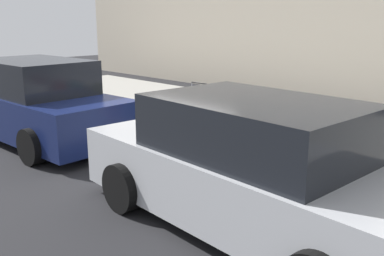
# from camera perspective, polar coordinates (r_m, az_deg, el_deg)

# --- Properties ---
(ground_plane) EXTENTS (40.00, 40.00, 0.00)m
(ground_plane) POSITION_cam_1_polar(r_m,az_deg,el_deg) (8.66, -5.25, -2.05)
(ground_plane) COLOR black
(sidewalk_curb) EXTENTS (18.00, 5.00, 0.14)m
(sidewalk_curb) POSITION_cam_1_polar(r_m,az_deg,el_deg) (10.36, 5.46, 1.03)
(sidewalk_curb) COLOR #9E9B93
(sidewalk_curb) RESTS_ON ground_plane
(suitcase_maroon_0) EXTENTS (0.43, 0.26, 0.95)m
(suitcase_maroon_0) POSITION_cam_1_polar(r_m,az_deg,el_deg) (6.85, 20.20, -3.07)
(suitcase_maroon_0) COLOR maroon
(suitcase_maroon_0) RESTS_ON sidewalk_curb
(suitcase_silver_1) EXTENTS (0.43, 0.23, 0.76)m
(suitcase_silver_1) POSITION_cam_1_polar(r_m,az_deg,el_deg) (7.11, 16.47, -2.09)
(suitcase_silver_1) COLOR #9EA0A8
(suitcase_silver_1) RESTS_ON sidewalk_curb
(suitcase_red_2) EXTENTS (0.50, 0.21, 0.70)m
(suitcase_red_2) POSITION_cam_1_polar(r_m,az_deg,el_deg) (7.35, 12.40, -1.53)
(suitcase_red_2) COLOR red
(suitcase_red_2) RESTS_ON sidewalk_curb
(suitcase_teal_3) EXTENTS (0.47, 0.25, 0.75)m
(suitcase_teal_3) POSITION_cam_1_polar(r_m,az_deg,el_deg) (7.66, 8.70, -0.55)
(suitcase_teal_3) COLOR #0F606B
(suitcase_teal_3) RESTS_ON sidewalk_curb
(suitcase_black_4) EXTENTS (0.41, 0.27, 0.66)m
(suitcase_black_4) POSITION_cam_1_polar(r_m,az_deg,el_deg) (7.94, 5.27, -0.26)
(suitcase_black_4) COLOR black
(suitcase_black_4) RESTS_ON sidewalk_curb
(suitcase_olive_5) EXTENTS (0.36, 0.25, 1.00)m
(suitcase_olive_5) POSITION_cam_1_polar(r_m,az_deg,el_deg) (8.28, 3.07, 0.91)
(suitcase_olive_5) COLOR #59601E
(suitcase_olive_5) RESTS_ON sidewalk_curb
(suitcase_navy_6) EXTENTS (0.45, 0.22, 1.07)m
(suitcase_navy_6) POSITION_cam_1_polar(r_m,az_deg,el_deg) (8.67, 0.92, 1.51)
(suitcase_navy_6) COLOR navy
(suitcase_navy_6) RESTS_ON sidewalk_curb
(fire_hydrant) EXTENTS (0.39, 0.21, 0.75)m
(fire_hydrant) POSITION_cam_1_polar(r_m,az_deg,el_deg) (9.21, -3.15, 2.35)
(fire_hydrant) COLOR #D89E0C
(fire_hydrant) RESTS_ON sidewalk_curb
(bollard_post) EXTENTS (0.16, 0.16, 0.66)m
(bollard_post) POSITION_cam_1_polar(r_m,az_deg,el_deg) (9.65, -6.56, 2.47)
(bollard_post) COLOR brown
(bollard_post) RESTS_ON sidewalk_curb
(parked_car_silver_0) EXTENTS (4.68, 2.12, 1.56)m
(parked_car_silver_0) POSITION_cam_1_polar(r_m,az_deg,el_deg) (5.01, 8.13, -5.52)
(parked_car_silver_0) COLOR #B2B5BA
(parked_car_silver_0) RESTS_ON ground_plane
(parked_car_navy_1) EXTENTS (4.58, 2.15, 1.64)m
(parked_car_navy_1) POSITION_cam_1_polar(r_m,az_deg,el_deg) (9.29, -19.91, 3.11)
(parked_car_navy_1) COLOR #141E4C
(parked_car_navy_1) RESTS_ON ground_plane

